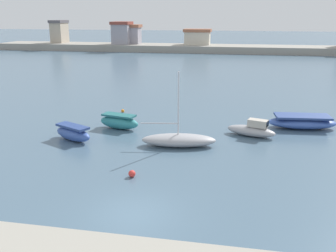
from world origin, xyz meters
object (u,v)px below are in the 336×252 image
moored_boat_4 (302,122)px  moored_boat_2 (179,140)px  moored_boat_0 (73,133)px  moored_boat_1 (119,122)px  mooring_buoy_2 (132,174)px  moored_boat_3 (252,130)px  mooring_buoy_1 (123,111)px

moored_boat_4 → moored_boat_2: bearing=-151.6°
moored_boat_0 → moored_boat_1: size_ratio=0.99×
moored_boat_1 → mooring_buoy_2: (3.64, -8.95, -0.37)m
moored_boat_0 → moored_boat_2: (7.88, 0.22, -0.10)m
moored_boat_3 → moored_boat_4: bearing=53.0°
moored_boat_3 → mooring_buoy_1: bearing=175.1°
mooring_buoy_1 → mooring_buoy_2: (4.93, -14.04, 0.05)m
moored_boat_1 → moored_boat_3: 10.60m
mooring_buoy_1 → moored_boat_4: bearing=-7.8°
moored_boat_0 → moored_boat_4: 18.27m
moored_boat_1 → moored_boat_4: bearing=24.3°
moored_boat_0 → mooring_buoy_2: 8.20m
moored_boat_2 → moored_boat_3: (5.16, 3.29, 0.03)m
moored_boat_1 → mooring_buoy_2: moored_boat_1 is taller
moored_boat_2 → mooring_buoy_2: 5.99m
moored_boat_0 → moored_boat_1: 4.24m
moored_boat_2 → mooring_buoy_2: moored_boat_2 is taller
moored_boat_0 → moored_boat_4: moored_boat_0 is taller
moored_boat_0 → moored_boat_4: bearing=46.5°
moored_boat_3 → moored_boat_1: bearing=-161.7°
moored_boat_2 → mooring_buoy_1: bearing=120.6°
moored_boat_2 → moored_boat_4: (9.24, 6.14, 0.07)m
mooring_buoy_2 → mooring_buoy_1: bearing=109.4°
moored_boat_4 → mooring_buoy_1: moored_boat_4 is taller
moored_boat_3 → mooring_buoy_1: 12.92m
mooring_buoy_2 → moored_boat_3: bearing=52.3°
moored_boat_2 → moored_boat_4: size_ratio=0.97×
moored_boat_1 → moored_boat_4: moored_boat_1 is taller
moored_boat_2 → mooring_buoy_1: (-6.74, 8.33, -0.30)m
moored_boat_1 → moored_boat_3: moored_boat_3 is taller
mooring_buoy_1 → moored_boat_0: bearing=-97.6°
moored_boat_0 → mooring_buoy_1: (1.15, 8.55, -0.40)m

